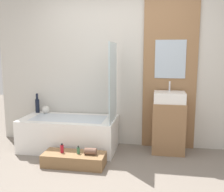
% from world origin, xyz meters
% --- Properties ---
extents(ground_plane, '(12.00, 12.00, 0.00)m').
position_xyz_m(ground_plane, '(0.00, 0.00, 0.00)').
color(ground_plane, slate).
extents(wall_tiled_back, '(4.20, 0.06, 2.60)m').
position_xyz_m(wall_tiled_back, '(0.00, 1.58, 1.30)').
color(wall_tiled_back, beige).
rests_on(wall_tiled_back, ground_plane).
extents(wall_wood_accent, '(0.83, 0.04, 2.60)m').
position_xyz_m(wall_wood_accent, '(0.80, 1.53, 1.31)').
color(wall_wood_accent, '#8E6642').
rests_on(wall_wood_accent, ground_plane).
extents(bathtub, '(1.49, 0.74, 0.51)m').
position_xyz_m(bathtub, '(-0.75, 1.16, 0.26)').
color(bathtub, white).
rests_on(bathtub, ground_plane).
extents(glass_shower_screen, '(0.01, 0.62, 1.17)m').
position_xyz_m(glass_shower_screen, '(-0.03, 1.12, 1.09)').
color(glass_shower_screen, silver).
rests_on(glass_shower_screen, bathtub).
extents(wooden_step_bench, '(0.85, 0.34, 0.17)m').
position_xyz_m(wooden_step_bench, '(-0.48, 0.57, 0.09)').
color(wooden_step_bench, olive).
rests_on(wooden_step_bench, ground_plane).
extents(vanity_cabinet, '(0.49, 0.40, 0.78)m').
position_xyz_m(vanity_cabinet, '(0.80, 1.31, 0.39)').
color(vanity_cabinet, '#8E6642').
rests_on(vanity_cabinet, ground_plane).
extents(sink, '(0.46, 0.36, 0.31)m').
position_xyz_m(sink, '(0.80, 1.31, 0.86)').
color(sink, white).
rests_on(sink, vanity_cabinet).
extents(vase_tall_dark, '(0.07, 0.07, 0.33)m').
position_xyz_m(vase_tall_dark, '(-1.41, 1.45, 0.64)').
color(vase_tall_dark, black).
rests_on(vase_tall_dark, bathtub).
extents(vase_round_light, '(0.13, 0.13, 0.13)m').
position_xyz_m(vase_round_light, '(-1.24, 1.42, 0.57)').
color(vase_round_light, silver).
rests_on(vase_round_light, bathtub).
extents(bottle_soap_primary, '(0.05, 0.05, 0.13)m').
position_xyz_m(bottle_soap_primary, '(-0.65, 0.57, 0.23)').
color(bottle_soap_primary, '#B21928').
rests_on(bottle_soap_primary, wooden_step_bench).
extents(bottle_soap_secondary, '(0.04, 0.04, 0.11)m').
position_xyz_m(bottle_soap_secondary, '(-0.41, 0.57, 0.22)').
color(bottle_soap_secondary, '#38704C').
rests_on(bottle_soap_secondary, wooden_step_bench).
extents(towel_roll, '(0.16, 0.09, 0.09)m').
position_xyz_m(towel_roll, '(-0.24, 0.57, 0.22)').
color(towel_roll, brown).
rests_on(towel_roll, wooden_step_bench).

